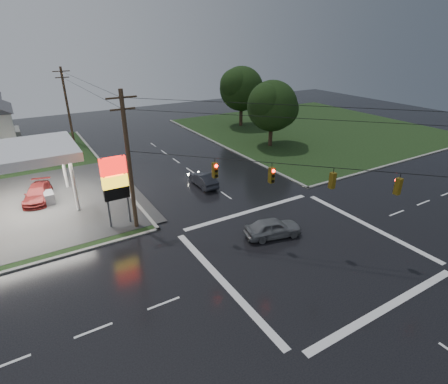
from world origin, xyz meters
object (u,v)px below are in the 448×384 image
pylon_sign (115,180)px  car_pump (38,194)px  tree_ne_near (273,106)px  tree_ne_far (242,89)px  car_crossing (273,228)px  utility_pole_n (67,105)px  utility_pole_nw (129,161)px  car_north (203,180)px

pylon_sign → car_pump: bearing=121.7°
tree_ne_near → tree_ne_far: size_ratio=0.92×
tree_ne_near → car_crossing: bearing=-127.7°
utility_pole_n → tree_ne_near: utility_pole_n is taller
utility_pole_n → tree_ne_far: 26.96m
pylon_sign → utility_pole_n: (1.00, 27.50, 1.46)m
utility_pole_nw → car_north: 11.10m
tree_ne_far → car_pump: (-33.00, -14.82, -5.45)m
car_pump → pylon_sign: bearing=-43.2°
pylon_sign → utility_pole_n: size_ratio=0.57×
utility_pole_nw → tree_ne_near: utility_pole_nw is taller
tree_ne_near → pylon_sign: bearing=-155.0°
car_north → tree_ne_far: bearing=-131.5°
car_crossing → car_pump: bearing=56.0°
pylon_sign → utility_pole_n: utility_pole_n is taller
car_north → pylon_sign: bearing=21.7°
tree_ne_near → tree_ne_far: (3.01, 12.00, 0.62)m
car_north → car_crossing: (-0.03, -11.59, 0.05)m
tree_ne_far → car_crossing: size_ratio=2.21×
utility_pole_nw → car_north: bearing=28.5°
car_crossing → car_pump: (-15.02, 16.54, -0.03)m
car_north → car_pump: bearing=-17.5°
tree_ne_far → car_crossing: 36.56m
utility_pole_nw → car_pump: 12.60m
tree_ne_near → car_north: tree_ne_near is taller
car_crossing → tree_ne_far: bearing=-16.1°
utility_pole_nw → car_crossing: 12.13m
utility_pole_nw → car_crossing: bearing=-38.4°
car_north → car_pump: size_ratio=0.85×
tree_ne_far → car_north: (-17.95, -19.78, -5.48)m
car_pump → utility_pole_nw: bearing=-41.6°
pylon_sign → tree_ne_near: 27.23m
pylon_sign → car_north: (9.70, 3.72, -3.31)m
pylon_sign → utility_pole_nw: (1.00, -1.00, 1.71)m
tree_ne_near → car_crossing: (-14.97, -19.36, -4.81)m
utility_pole_n → car_pump: (-6.35, -18.83, -4.74)m
car_crossing → pylon_sign: bearing=64.6°
tree_ne_near → car_pump: bearing=-174.6°
tree_ne_near → car_crossing: tree_ne_near is taller
tree_ne_near → car_north: (-14.94, -7.78, -4.86)m
utility_pole_n → tree_ne_near: size_ratio=1.17×
tree_ne_near → utility_pole_nw: bearing=-152.1°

